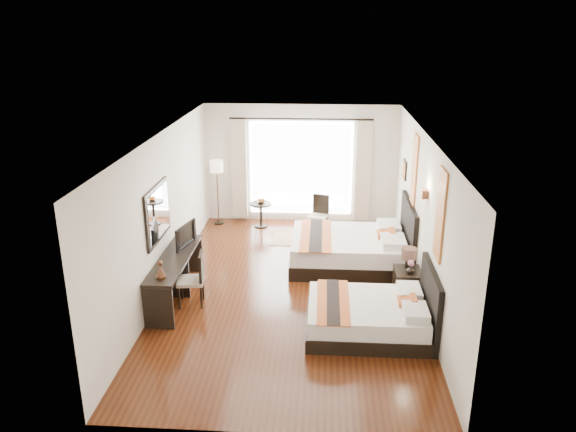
# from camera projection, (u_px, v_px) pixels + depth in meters

# --- Properties ---
(floor) EXTENTS (4.50, 7.50, 0.01)m
(floor) POSITION_uv_depth(u_px,v_px,m) (291.00, 290.00, 10.13)
(floor) COLOR #39160A
(floor) RESTS_ON ground
(ceiling) EXTENTS (4.50, 7.50, 0.02)m
(ceiling) POSITION_uv_depth(u_px,v_px,m) (292.00, 137.00, 9.21)
(ceiling) COLOR white
(ceiling) RESTS_ON wall_headboard
(wall_headboard) EXTENTS (0.01, 7.50, 2.80)m
(wall_headboard) POSITION_uv_depth(u_px,v_px,m) (423.00, 219.00, 9.53)
(wall_headboard) COLOR silver
(wall_headboard) RESTS_ON floor
(wall_desk) EXTENTS (0.01, 7.50, 2.80)m
(wall_desk) POSITION_uv_depth(u_px,v_px,m) (163.00, 214.00, 9.81)
(wall_desk) COLOR silver
(wall_desk) RESTS_ON floor
(wall_window) EXTENTS (4.50, 0.01, 2.80)m
(wall_window) POSITION_uv_depth(u_px,v_px,m) (301.00, 164.00, 13.20)
(wall_window) COLOR silver
(wall_window) RESTS_ON floor
(wall_entry) EXTENTS (4.50, 0.01, 2.80)m
(wall_entry) POSITION_uv_depth(u_px,v_px,m) (271.00, 329.00, 6.14)
(wall_entry) COLOR silver
(wall_entry) RESTS_ON floor
(window_glass) EXTENTS (2.40, 0.02, 2.20)m
(window_glass) POSITION_uv_depth(u_px,v_px,m) (301.00, 168.00, 13.22)
(window_glass) COLOR white
(window_glass) RESTS_ON wall_window
(sheer_curtain) EXTENTS (2.30, 0.02, 2.10)m
(sheer_curtain) POSITION_uv_depth(u_px,v_px,m) (301.00, 169.00, 13.16)
(sheer_curtain) COLOR white
(sheer_curtain) RESTS_ON wall_window
(drape_left) EXTENTS (0.35, 0.14, 2.35)m
(drape_left) POSITION_uv_depth(u_px,v_px,m) (239.00, 169.00, 13.22)
(drape_left) COLOR #B5A68C
(drape_left) RESTS_ON floor
(drape_right) EXTENTS (0.35, 0.14, 2.35)m
(drape_right) POSITION_uv_depth(u_px,v_px,m) (363.00, 171.00, 13.04)
(drape_right) COLOR #B5A68C
(drape_right) RESTS_ON floor
(art_panel_near) EXTENTS (0.03, 0.50, 1.35)m
(art_panel_near) POSITION_uv_depth(u_px,v_px,m) (440.00, 215.00, 8.07)
(art_panel_near) COLOR #9B4016
(art_panel_near) RESTS_ON wall_headboard
(art_panel_far) EXTENTS (0.03, 0.50, 1.35)m
(art_panel_far) POSITION_uv_depth(u_px,v_px,m) (414.00, 170.00, 10.47)
(art_panel_far) COLOR #9B4016
(art_panel_far) RESTS_ON wall_headboard
(wall_sconce) EXTENTS (0.10, 0.14, 0.14)m
(wall_sconce) POSITION_uv_depth(u_px,v_px,m) (425.00, 194.00, 9.14)
(wall_sconce) COLOR #4C2C1B
(wall_sconce) RESTS_ON wall_headboard
(mirror_frame) EXTENTS (0.04, 1.25, 0.95)m
(mirror_frame) POSITION_uv_depth(u_px,v_px,m) (158.00, 213.00, 9.37)
(mirror_frame) COLOR black
(mirror_frame) RESTS_ON wall_desk
(mirror_glass) EXTENTS (0.01, 1.12, 0.82)m
(mirror_glass) POSITION_uv_depth(u_px,v_px,m) (159.00, 213.00, 9.37)
(mirror_glass) COLOR white
(mirror_glass) RESTS_ON mirror_frame
(bed_near) EXTENTS (1.92, 1.49, 1.07)m
(bed_near) POSITION_uv_depth(u_px,v_px,m) (373.00, 315.00, 8.68)
(bed_near) COLOR black
(bed_near) RESTS_ON floor
(bed_far) EXTENTS (2.32, 1.81, 1.31)m
(bed_far) POSITION_uv_depth(u_px,v_px,m) (353.00, 249.00, 11.07)
(bed_far) COLOR black
(bed_far) RESTS_ON floor
(nightstand) EXTENTS (0.46, 0.57, 0.55)m
(nightstand) POSITION_uv_depth(u_px,v_px,m) (408.00, 285.00, 9.69)
(nightstand) COLOR black
(nightstand) RESTS_ON floor
(table_lamp) EXTENTS (0.26, 0.26, 0.41)m
(table_lamp) POSITION_uv_depth(u_px,v_px,m) (409.00, 255.00, 9.64)
(table_lamp) COLOR black
(table_lamp) RESTS_ON nightstand
(vase) EXTENTS (0.14, 0.14, 0.14)m
(vase) POSITION_uv_depth(u_px,v_px,m) (410.00, 272.00, 9.49)
(vase) COLOR black
(vase) RESTS_ON nightstand
(console_desk) EXTENTS (0.50, 2.20, 0.76)m
(console_desk) POSITION_uv_depth(u_px,v_px,m) (176.00, 277.00, 9.74)
(console_desk) COLOR black
(console_desk) RESTS_ON floor
(television) EXTENTS (0.26, 0.73, 0.42)m
(television) POSITION_uv_depth(u_px,v_px,m) (182.00, 235.00, 10.05)
(television) COLOR black
(television) RESTS_ON console_desk
(bronze_figurine) EXTENTS (0.22, 0.22, 0.25)m
(bronze_figurine) POSITION_uv_depth(u_px,v_px,m) (160.00, 270.00, 8.81)
(bronze_figurine) COLOR #4C2C1B
(bronze_figurine) RESTS_ON console_desk
(desk_chair) EXTENTS (0.48, 0.48, 0.93)m
(desk_chair) POSITION_uv_depth(u_px,v_px,m) (192.00, 289.00, 9.53)
(desk_chair) COLOR beige
(desk_chair) RESTS_ON floor
(floor_lamp) EXTENTS (0.31, 0.31, 1.55)m
(floor_lamp) POSITION_uv_depth(u_px,v_px,m) (217.00, 171.00, 13.00)
(floor_lamp) COLOR black
(floor_lamp) RESTS_ON floor
(side_table) EXTENTS (0.50, 0.50, 0.58)m
(side_table) POSITION_uv_depth(u_px,v_px,m) (261.00, 215.00, 13.14)
(side_table) COLOR black
(side_table) RESTS_ON floor
(fruit_bowl) EXTENTS (0.23, 0.23, 0.05)m
(fruit_bowl) POSITION_uv_depth(u_px,v_px,m) (261.00, 202.00, 13.05)
(fruit_bowl) COLOR #49311A
(fruit_bowl) RESTS_ON side_table
(window_chair) EXTENTS (0.51, 0.51, 0.87)m
(window_chair) POSITION_uv_depth(u_px,v_px,m) (319.00, 222.00, 12.76)
(window_chair) COLOR beige
(window_chair) RESTS_ON floor
(jute_rug) EXTENTS (1.20, 0.85, 0.01)m
(jute_rug) POSITION_uv_depth(u_px,v_px,m) (298.00, 240.00, 12.42)
(jute_rug) COLOR tan
(jute_rug) RESTS_ON floor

